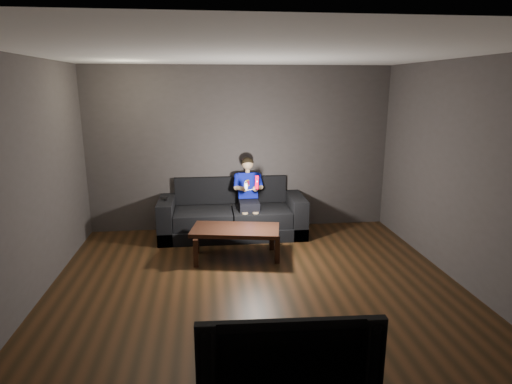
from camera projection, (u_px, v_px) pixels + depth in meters
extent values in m
plane|color=black|center=(258.00, 295.00, 5.00)|extent=(5.00, 5.00, 0.00)
cube|color=#3B3534|center=(241.00, 149.00, 7.08)|extent=(5.00, 0.04, 2.70)
cube|color=#3B3534|center=(315.00, 286.00, 2.26)|extent=(5.00, 0.04, 2.70)
cube|color=#3B3534|center=(18.00, 188.00, 4.40)|extent=(0.04, 5.00, 2.70)
cube|color=#3B3534|center=(473.00, 177.00, 4.95)|extent=(0.04, 5.00, 2.70)
cube|color=white|center=(259.00, 53.00, 4.34)|extent=(5.00, 5.00, 0.02)
cube|color=black|center=(232.00, 228.00, 7.02)|extent=(2.32, 1.00, 0.20)
cube|color=black|center=(203.00, 218.00, 6.81)|extent=(0.91, 0.71, 0.24)
cube|color=black|center=(261.00, 216.00, 6.91)|extent=(0.91, 0.71, 0.24)
cube|color=black|center=(231.00, 189.00, 7.25)|extent=(1.86, 0.23, 0.45)
cube|color=black|center=(167.00, 218.00, 6.85)|extent=(0.23, 1.00, 0.63)
cube|color=black|center=(295.00, 213.00, 7.08)|extent=(0.23, 1.00, 0.63)
cube|color=black|center=(249.00, 205.00, 6.82)|extent=(0.31, 0.39, 0.15)
cube|color=#04269F|center=(248.00, 185.00, 6.95)|extent=(0.31, 0.22, 0.43)
cube|color=gold|center=(248.00, 183.00, 6.85)|extent=(0.10, 0.10, 0.10)
cube|color=#AB1932|center=(248.00, 183.00, 6.85)|extent=(0.06, 0.06, 0.07)
cylinder|color=tan|center=(248.00, 171.00, 6.90)|extent=(0.07, 0.07, 0.06)
sphere|color=tan|center=(248.00, 164.00, 6.87)|extent=(0.19, 0.19, 0.19)
ellipsoid|color=black|center=(248.00, 162.00, 6.87)|extent=(0.20, 0.20, 0.17)
cylinder|color=#04269F|center=(236.00, 182.00, 6.85)|extent=(0.08, 0.23, 0.20)
cylinder|color=#04269F|center=(260.00, 181.00, 6.89)|extent=(0.08, 0.23, 0.20)
cylinder|color=tan|center=(241.00, 187.00, 6.71)|extent=(0.15, 0.25, 0.11)
cylinder|color=tan|center=(258.00, 187.00, 6.74)|extent=(0.15, 0.25, 0.11)
sphere|color=tan|center=(245.00, 189.00, 6.62)|extent=(0.09, 0.09, 0.09)
sphere|color=tan|center=(255.00, 189.00, 6.64)|extent=(0.09, 0.09, 0.09)
cylinder|color=tan|center=(245.00, 223.00, 6.67)|extent=(0.09, 0.09, 0.35)
cylinder|color=tan|center=(256.00, 223.00, 6.69)|extent=(0.09, 0.09, 0.35)
cube|color=#C3001F|center=(257.00, 182.00, 6.39)|extent=(0.07, 0.09, 0.21)
cube|color=maroon|center=(257.00, 179.00, 6.35)|extent=(0.03, 0.02, 0.03)
cylinder|color=white|center=(257.00, 184.00, 6.37)|extent=(0.02, 0.01, 0.02)
ellipsoid|color=white|center=(246.00, 186.00, 6.38)|extent=(0.07, 0.10, 0.15)
cylinder|color=black|center=(246.00, 183.00, 6.34)|extent=(0.03, 0.01, 0.03)
cube|color=black|center=(166.00, 199.00, 6.72)|extent=(0.04, 0.15, 0.03)
cube|color=black|center=(166.00, 197.00, 6.76)|extent=(0.02, 0.02, 0.00)
cube|color=black|center=(235.00, 230.00, 5.98)|extent=(1.30, 0.81, 0.06)
cube|color=black|center=(196.00, 253.00, 5.73)|extent=(0.07, 0.07, 0.39)
cube|color=black|center=(277.00, 250.00, 5.85)|extent=(0.07, 0.07, 0.39)
cube|color=black|center=(197.00, 240.00, 6.21)|extent=(0.07, 0.07, 0.39)
cube|color=black|center=(272.00, 237.00, 6.33)|extent=(0.07, 0.07, 0.39)
imported|color=black|center=(288.00, 357.00, 2.62)|extent=(1.11, 0.19, 0.64)
cube|color=white|center=(363.00, 381.00, 2.72)|extent=(0.09, 0.17, 0.21)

